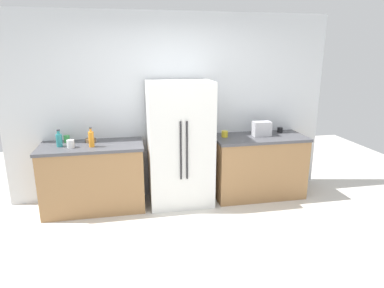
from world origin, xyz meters
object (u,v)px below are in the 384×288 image
cup_c (71,144)px  cup_d (67,139)px  bottle_b (59,140)px  cup_b (280,130)px  bowl_a (91,140)px  refrigerator (180,144)px  cup_a (225,134)px  toaster (262,129)px  bottle_a (91,139)px

cup_c → cup_d: 0.29m
cup_c → cup_d: size_ratio=1.05×
bottle_b → cup_b: 3.13m
bottle_b → cup_c: size_ratio=2.24×
cup_b → bowl_a: 2.76m
cup_c → bowl_a: (0.22, 0.23, -0.03)m
refrigerator → cup_c: refrigerator is taller
bottle_b → cup_a: bearing=1.8°
refrigerator → cup_a: size_ratio=18.48×
toaster → cup_d: bearing=176.6°
toaster → bottle_a: size_ratio=1.00×
refrigerator → bottle_a: bearing=-175.8°
bottle_b → cup_a: bottle_b is taller
cup_a → bowl_a: size_ratio=0.66×
refrigerator → cup_d: (-1.50, 0.21, 0.10)m
cup_a → refrigerator: bearing=-173.3°
cup_c → bowl_a: bearing=45.8°
bowl_a → refrigerator: bearing=-7.6°
refrigerator → bowl_a: refrigerator is taller
cup_b → cup_c: size_ratio=0.82×
bottle_b → cup_b: (3.13, 0.19, -0.06)m
toaster → cup_b: 0.40m
toaster → cup_b: bearing=23.1°
cup_a → bowl_a: 1.85m
cup_c → toaster: bearing=2.6°
bottle_a → cup_b: (2.72, 0.29, -0.07)m
toaster → bowl_a: bearing=177.3°
cup_c → bottle_a: bearing=-3.1°
toaster → cup_d: toaster is taller
toaster → cup_a: (-0.54, 0.03, -0.06)m
bottle_a → cup_a: (1.81, 0.16, -0.06)m
cup_a → cup_c: 2.08m
toaster → cup_c: toaster is taller
refrigerator → toaster: 1.21m
bottle_a → bottle_b: (-0.41, 0.09, -0.01)m
bottle_a → bowl_a: size_ratio=1.83×
refrigerator → toaster: (1.20, 0.05, 0.15)m
bottle_a → cup_b: 2.74m
cup_c → cup_d: (-0.09, 0.28, -0.00)m
toaster → bottle_a: bearing=-176.8°
cup_a → cup_d: cup_d is taller
bottle_a → cup_c: 0.26m
cup_c → bowl_a: size_ratio=0.71×
refrigerator → bowl_a: size_ratio=12.22×
refrigerator → cup_c: (-1.41, -0.07, 0.10)m
bottle_b → cup_b: bearing=3.6°
cup_a → cup_b: size_ratio=1.14×
bottle_a → cup_d: bottle_a is taller
cup_a → cup_b: (0.91, 0.12, -0.01)m
cup_b → cup_c: cup_c is taller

